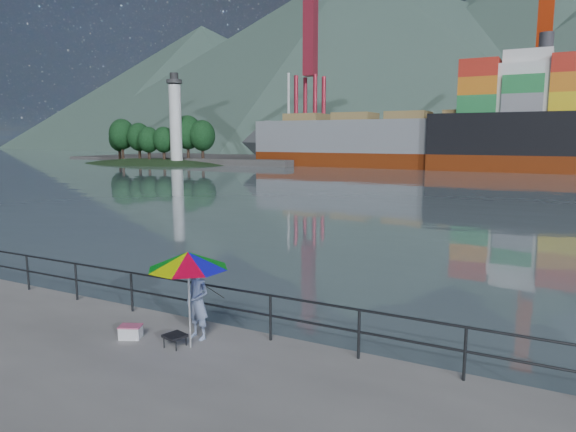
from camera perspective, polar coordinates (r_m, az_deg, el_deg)
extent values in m
cube|color=slate|center=(137.77, 24.41, 6.14)|extent=(500.00, 280.00, 0.00)
cube|color=#514F4C|center=(100.57, 28.81, 5.17)|extent=(200.00, 40.00, 0.40)
cylinder|color=#2D3033|center=(12.76, -13.85, -6.68)|extent=(22.00, 0.05, 0.05)
cylinder|color=#2D3033|center=(12.88, -13.77, -8.61)|extent=(22.00, 0.05, 0.05)
cube|color=#2D3033|center=(12.90, -13.76, -8.82)|extent=(22.00, 0.06, 1.00)
cone|color=#385147|center=(247.99, -9.43, 13.96)|extent=(228.80, 228.80, 55.00)
cone|color=#385147|center=(224.19, 7.29, 17.15)|extent=(312.00, 312.00, 75.00)
cone|color=#385147|center=(214.68, 26.29, 15.78)|extent=(282.88, 282.88, 68.00)
ellipsoid|color=#263F1E|center=(94.03, -14.67, 5.79)|extent=(48.00, 26.40, 8.40)
cylinder|color=white|center=(89.26, -12.38, 9.91)|extent=(2.00, 2.00, 13.00)
cylinder|color=#2D2D2D|center=(89.75, -12.54, 14.70)|extent=(1.80, 1.80, 2.00)
cube|color=yellow|center=(99.52, 28.87, 5.89)|extent=(6.00, 2.40, 2.60)
cube|color=#194CA5|center=(102.47, 28.96, 7.40)|extent=(6.00, 2.40, 7.80)
imported|color=navy|center=(11.40, -9.99, -9.37)|extent=(0.65, 0.49, 1.63)
cylinder|color=white|center=(10.90, -10.91, -9.61)|extent=(0.04, 0.04, 1.87)
cone|color=#C6DF00|center=(10.64, -11.05, -4.84)|extent=(2.08, 2.08, 0.34)
cube|color=black|center=(11.22, -12.46, -12.87)|extent=(0.50, 0.50, 0.05)
cube|color=#2D3033|center=(11.27, -12.44, -13.50)|extent=(0.34, 0.34, 0.21)
cube|color=silver|center=(11.94, -17.08, -12.27)|extent=(0.54, 0.46, 0.26)
cylinder|color=black|center=(12.69, -9.39, -11.36)|extent=(0.11, 1.64, 1.15)
cube|color=#662309|center=(80.70, 13.23, 5.94)|extent=(49.16, 8.51, 2.50)
cube|color=gray|center=(80.62, 13.33, 8.60)|extent=(49.16, 8.51, 5.00)
cube|color=silver|center=(78.41, 24.95, 12.43)|extent=(9.00, 7.15, 7.00)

